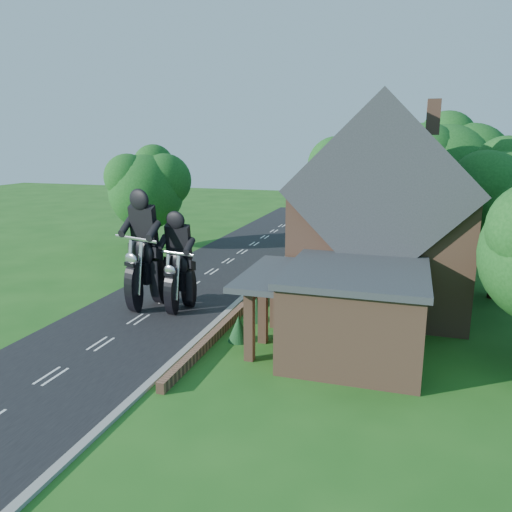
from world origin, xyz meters
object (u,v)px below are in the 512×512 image
(garden_wall, at_px, (258,293))
(house, at_px, (383,219))
(annex, at_px, (352,310))
(motorcycle_follow, at_px, (147,291))
(motorcycle_lead, at_px, (180,296))

(garden_wall, bearing_deg, house, 9.17)
(house, relative_size, annex, 1.45)
(annex, relative_size, motorcycle_follow, 3.69)
(house, bearing_deg, annex, -95.24)
(garden_wall, relative_size, motorcycle_lead, 13.85)
(annex, distance_m, motorcycle_lead, 8.93)
(house, height_order, annex, house)
(garden_wall, height_order, motorcycle_follow, motorcycle_follow)
(house, distance_m, motorcycle_follow, 12.25)
(motorcycle_lead, bearing_deg, house, -143.33)
(garden_wall, xyz_separation_m, motorcycle_lead, (-2.94, -3.29, 0.54))
(house, xyz_separation_m, motorcycle_lead, (-9.13, -4.29, -3.60))
(house, relative_size, motorcycle_follow, 5.36)
(motorcycle_follow, bearing_deg, garden_wall, -126.49)
(house, bearing_deg, motorcycle_lead, -154.82)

